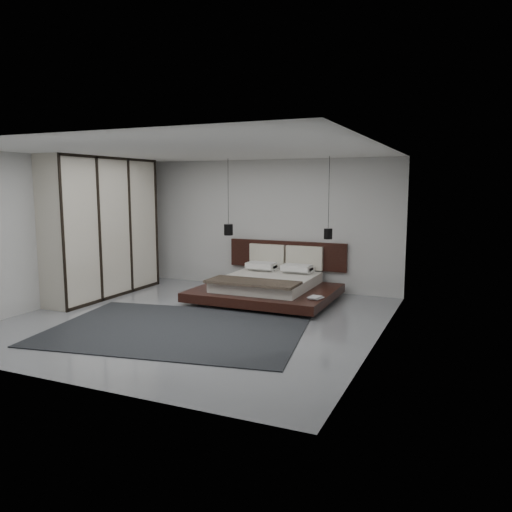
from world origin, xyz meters
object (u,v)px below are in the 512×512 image
at_px(lattice_screen, 140,226).
at_px(pendant_left, 228,229).
at_px(bed, 268,285).
at_px(wardrobe, 102,227).
at_px(rug, 177,329).
at_px(pendant_right, 328,233).

distance_m(lattice_screen, pendant_left, 2.39).
xyz_separation_m(lattice_screen, bed, (3.47, -0.54, -1.02)).
distance_m(wardrobe, rug, 3.43).
bearing_deg(rug, lattice_screen, 133.72).
height_order(wardrobe, rug, wardrobe).
height_order(pendant_left, wardrobe, wardrobe).
height_order(lattice_screen, wardrobe, wardrobe).
bearing_deg(pendant_left, bed, -20.37).
bearing_deg(pendant_left, wardrobe, -146.05).
relative_size(pendant_left, wardrobe, 0.56).
relative_size(lattice_screen, bed, 0.98).
bearing_deg(wardrobe, pendant_left, 33.95).
bearing_deg(pendant_left, lattice_screen, 176.80).
xyz_separation_m(pendant_left, rug, (0.59, -2.98, -1.31)).
xyz_separation_m(bed, rug, (-0.50, -2.57, -0.27)).
xyz_separation_m(bed, pendant_right, (1.09, 0.40, 1.04)).
bearing_deg(pendant_right, wardrobe, -161.55).
bearing_deg(rug, bed, 79.05).
distance_m(pendant_left, wardrobe, 2.57).
distance_m(bed, rug, 2.63).
bearing_deg(bed, wardrobe, -162.21).
bearing_deg(pendant_left, pendant_right, -0.00).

